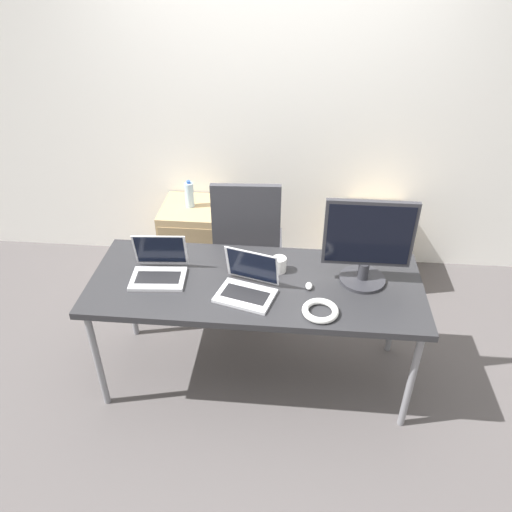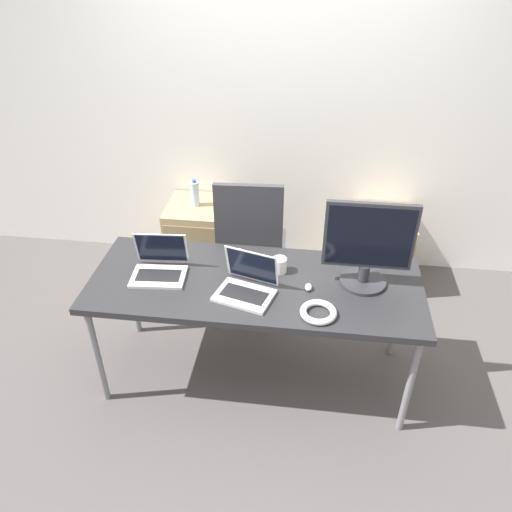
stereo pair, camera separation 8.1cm
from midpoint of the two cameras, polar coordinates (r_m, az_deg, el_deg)
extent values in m
plane|color=#514C4C|center=(3.34, 0.63, -13.30)|extent=(14.00, 14.00, 0.00)
cube|color=white|center=(3.86, 3.35, 16.58)|extent=(10.00, 0.05, 2.60)
cube|color=#28282B|center=(2.84, 0.72, -3.26)|extent=(1.89, 0.73, 0.04)
cylinder|color=gray|center=(3.07, -16.93, -10.90)|extent=(0.04, 0.04, 0.71)
cylinder|color=gray|center=(2.93, 17.91, -13.96)|extent=(0.04, 0.04, 0.71)
cylinder|color=gray|center=(3.49, -13.29, -3.94)|extent=(0.04, 0.04, 0.71)
cylinder|color=gray|center=(3.37, 16.51, -6.22)|extent=(0.04, 0.04, 0.71)
cylinder|color=#232326|center=(3.88, 0.17, -4.81)|extent=(0.56, 0.56, 0.04)
cylinder|color=gray|center=(3.74, 0.18, -1.97)|extent=(0.05, 0.05, 0.44)
cube|color=#38383D|center=(3.61, 0.19, 0.85)|extent=(0.51, 0.51, 0.07)
cube|color=#38383D|center=(3.22, -0.12, 3.32)|extent=(0.44, 0.06, 0.60)
cube|color=tan|center=(4.12, -6.05, 2.20)|extent=(0.45, 0.48, 0.59)
cube|color=#977D56|center=(3.92, -6.80, 0.33)|extent=(0.42, 0.01, 0.47)
cube|color=tan|center=(4.07, 14.41, 0.77)|extent=(0.45, 0.48, 0.59)
cube|color=#977D56|center=(3.87, 14.71, -1.19)|extent=(0.42, 0.01, 0.47)
cylinder|color=silver|center=(3.93, -6.39, 7.07)|extent=(0.07, 0.07, 0.20)
cylinder|color=#3359B2|center=(3.88, -6.49, 8.50)|extent=(0.03, 0.03, 0.02)
cube|color=silver|center=(2.72, -0.51, -4.54)|extent=(0.35, 0.29, 0.02)
cube|color=black|center=(2.71, -0.51, -4.38)|extent=(0.27, 0.18, 0.00)
cube|color=silver|center=(2.74, 0.34, -1.14)|extent=(0.31, 0.13, 0.21)
cube|color=black|center=(2.73, 0.35, -1.18)|extent=(0.28, 0.12, 0.19)
cube|color=silver|center=(2.90, -10.28, -2.35)|extent=(0.32, 0.24, 0.02)
cube|color=black|center=(2.89, -10.30, -2.20)|extent=(0.26, 0.14, 0.00)
cube|color=silver|center=(2.93, -9.96, 0.92)|extent=(0.31, 0.08, 0.21)
cube|color=black|center=(2.93, -10.00, 0.88)|extent=(0.28, 0.07, 0.19)
cylinder|color=#2D2D33|center=(2.89, 12.88, -2.85)|extent=(0.26, 0.26, 0.02)
cylinder|color=#2D2D33|center=(2.85, 13.03, -1.91)|extent=(0.06, 0.06, 0.10)
cube|color=#2D2D33|center=(2.72, 13.68, 2.26)|extent=(0.48, 0.03, 0.39)
cube|color=black|center=(2.71, 13.70, 2.09)|extent=(0.45, 0.00, 0.35)
ellipsoid|color=silver|center=(2.78, 6.85, -3.56)|extent=(0.04, 0.06, 0.03)
cylinder|color=white|center=(2.89, 3.53, -1.04)|extent=(0.08, 0.08, 0.09)
cylinder|color=brown|center=(2.94, -1.36, -0.37)|extent=(0.07, 0.07, 0.09)
cylinder|color=white|center=(2.91, -1.37, 0.40)|extent=(0.08, 0.08, 0.01)
torus|color=white|center=(2.62, 8.03, -6.39)|extent=(0.19, 0.19, 0.03)
camera|label=1|loc=(0.04, -89.16, 0.57)|focal=35.00mm
camera|label=2|loc=(0.04, 90.84, -0.57)|focal=35.00mm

